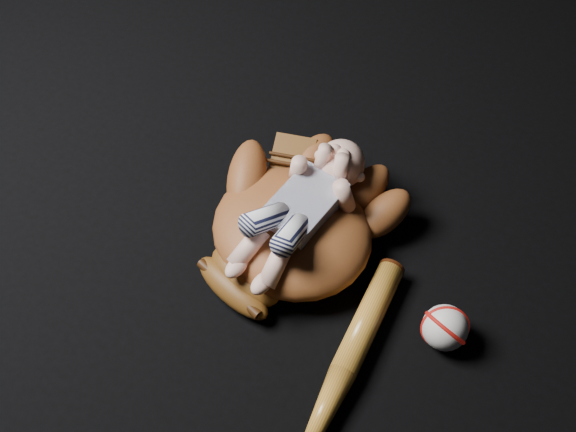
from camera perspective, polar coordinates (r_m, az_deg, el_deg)
The scene contains 4 objects.
baseball_glove at distance 1.30m, azimuth 0.31°, elevation -0.81°, with size 0.37×0.43×0.13m, color brown, non-canonical shape.
newborn_baby at distance 1.26m, azimuth 0.57°, elevation 0.39°, with size 0.16×0.34×0.14m, color #E9AD96, non-canonical shape.
baseball_bat at distance 1.20m, azimuth 3.80°, elevation -13.34°, with size 0.05×0.50×0.05m, color #B57523, non-canonical shape.
baseball at distance 1.25m, azimuth 12.30°, elevation -8.62°, with size 0.08×0.08×0.08m, color silver.
Camera 1 is at (0.46, -0.52, 1.13)m, focal length 45.00 mm.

